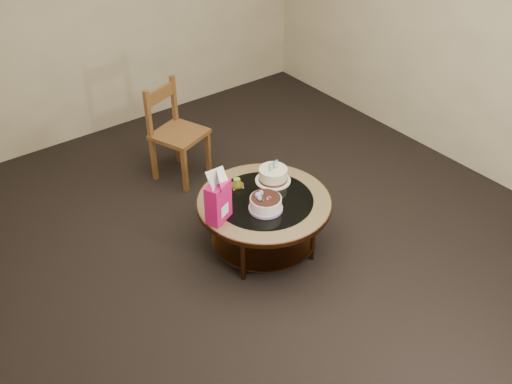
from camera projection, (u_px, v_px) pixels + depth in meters
ground at (264, 245)px, 4.52m from camera, size 5.00×5.00×0.00m
room_walls at (266, 62)px, 3.62m from camera, size 4.52×5.02×2.61m
coffee_table at (264, 208)px, 4.30m from camera, size 1.02×1.02×0.46m
decorated_cake at (265, 204)px, 4.13m from camera, size 0.25×0.25×0.15m
cream_cake at (273, 175)px, 4.42m from camera, size 0.28×0.28×0.18m
gift_bag at (218, 197)px, 3.95m from camera, size 0.22×0.19×0.39m
pillar_candle at (237, 184)px, 4.38m from camera, size 0.11×0.11×0.08m
dining_chair at (176, 132)px, 5.08m from camera, size 0.53×0.53×0.89m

